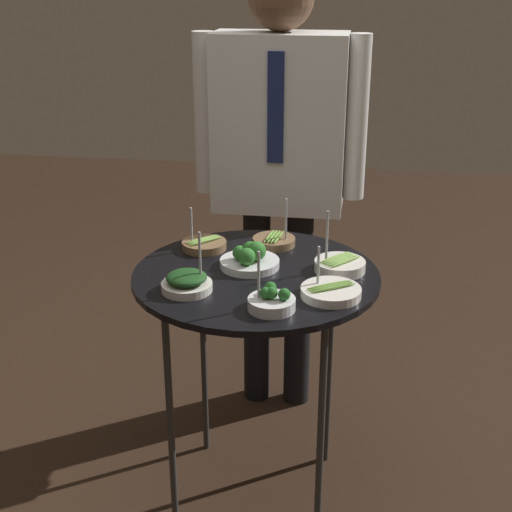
{
  "coord_description": "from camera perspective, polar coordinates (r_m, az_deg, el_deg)",
  "views": [
    {
      "loc": [
        0.28,
        -1.79,
        1.56
      ],
      "look_at": [
        0.0,
        0.0,
        0.82
      ],
      "focal_mm": 50.0,
      "sensor_mm": 36.0,
      "label": 1
    }
  ],
  "objects": [
    {
      "name": "waiter_figure",
      "position": [
        2.43,
        1.87,
        8.84
      ],
      "size": [
        0.58,
        0.22,
        1.58
      ],
      "color": "black",
      "rests_on": "ground_plane"
    },
    {
      "name": "bowl_broccoli_front_right",
      "position": [
        1.77,
        1.27,
        -3.62
      ],
      "size": [
        0.12,
        0.12,
        0.15
      ],
      "color": "silver",
      "rests_on": "serving_cart"
    },
    {
      "name": "bowl_broccoli_front_left",
      "position": [
        2.0,
        -0.5,
        -0.19
      ],
      "size": [
        0.17,
        0.17,
        0.08
      ],
      "color": "silver",
      "rests_on": "serving_cart"
    },
    {
      "name": "bowl_asparagus_front_center",
      "position": [
        2.15,
        -4.18,
        0.92
      ],
      "size": [
        0.13,
        0.13,
        0.13
      ],
      "color": "brown",
      "rests_on": "serving_cart"
    },
    {
      "name": "bowl_asparagus_far_rim",
      "position": [
        1.85,
        6.0,
        -2.85
      ],
      "size": [
        0.16,
        0.16,
        0.13
      ],
      "color": "silver",
      "rests_on": "serving_cart"
    },
    {
      "name": "bowl_asparagus_mid_right",
      "position": [
        2.17,
        1.46,
        1.23
      ],
      "size": [
        0.13,
        0.13,
        0.15
      ],
      "color": "brown",
      "rests_on": "serving_cart"
    },
    {
      "name": "bowl_asparagus_near_rim",
      "position": [
        2.0,
        6.71,
        -0.72
      ],
      "size": [
        0.14,
        0.14,
        0.18
      ],
      "color": "silver",
      "rests_on": "serving_cart"
    },
    {
      "name": "bowl_spinach_back_left",
      "position": [
        1.87,
        -5.56,
        -2.09
      ],
      "size": [
        0.13,
        0.13,
        0.16
      ],
      "color": "silver",
      "rests_on": "serving_cart"
    },
    {
      "name": "serving_cart",
      "position": [
        2.0,
        0.0,
        -2.82
      ],
      "size": [
        0.69,
        0.69,
        0.77
      ],
      "color": "black",
      "rests_on": "ground_plane"
    },
    {
      "name": "ground_plane",
      "position": [
        2.4,
        0.0,
        -18.47
      ],
      "size": [
        8.0,
        8.0,
        0.0
      ],
      "primitive_type": "plane",
      "color": "black"
    }
  ]
}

